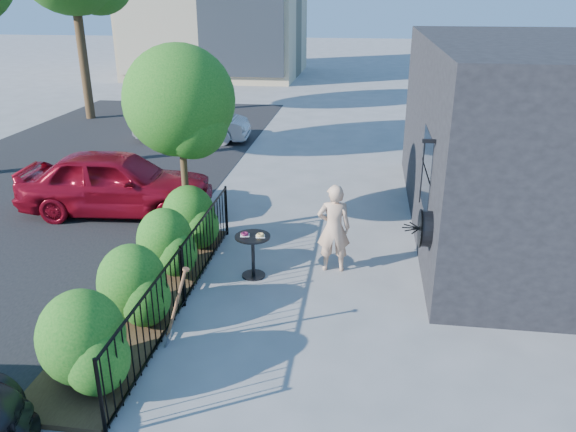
# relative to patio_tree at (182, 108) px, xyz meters

# --- Properties ---
(ground) EXTENTS (120.00, 120.00, 0.00)m
(ground) POSITION_rel_patio_tree_xyz_m (2.24, -2.76, -2.76)
(ground) COLOR gray
(ground) RESTS_ON ground
(shop_building) EXTENTS (6.22, 9.00, 4.00)m
(shop_building) POSITION_rel_patio_tree_xyz_m (7.73, 1.74, -0.76)
(shop_building) COLOR black
(shop_building) RESTS_ON ground
(fence) EXTENTS (0.05, 6.05, 1.10)m
(fence) POSITION_rel_patio_tree_xyz_m (0.74, -2.76, -2.20)
(fence) COLOR black
(fence) RESTS_ON ground
(planting_bed) EXTENTS (1.30, 6.00, 0.08)m
(planting_bed) POSITION_rel_patio_tree_xyz_m (0.04, -2.76, -2.72)
(planting_bed) COLOR #382616
(planting_bed) RESTS_ON ground
(shrubs) EXTENTS (1.10, 5.60, 1.24)m
(shrubs) POSITION_rel_patio_tree_xyz_m (0.14, -2.66, -2.06)
(shrubs) COLOR #135614
(shrubs) RESTS_ON ground
(patio_tree) EXTENTS (2.20, 2.20, 3.94)m
(patio_tree) POSITION_rel_patio_tree_xyz_m (0.00, 0.00, 0.00)
(patio_tree) COLOR #3F2B19
(patio_tree) RESTS_ON ground
(cafe_table) EXTENTS (0.64, 0.64, 0.86)m
(cafe_table) POSITION_rel_patio_tree_xyz_m (1.67, -1.56, -2.20)
(cafe_table) COLOR black
(cafe_table) RESTS_ON ground
(woman) EXTENTS (0.65, 0.45, 1.68)m
(woman) POSITION_rel_patio_tree_xyz_m (3.09, -1.08, -1.92)
(woman) COLOR #D6AA8A
(woman) RESTS_ON ground
(shovel) EXTENTS (0.45, 0.17, 1.33)m
(shovel) POSITION_rel_patio_tree_xyz_m (0.98, -3.86, -2.18)
(shovel) COLOR brown
(shovel) RESTS_ON ground
(car_red) EXTENTS (4.56, 2.12, 1.51)m
(car_red) POSITION_rel_patio_tree_xyz_m (-2.11, 1.17, -2.01)
(car_red) COLOR maroon
(car_red) RESTS_ON ground
(car_silver) EXTENTS (4.00, 1.63, 1.29)m
(car_silver) POSITION_rel_patio_tree_xyz_m (-2.39, 8.10, -2.12)
(car_silver) COLOR #A5A5AA
(car_silver) RESTS_ON ground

